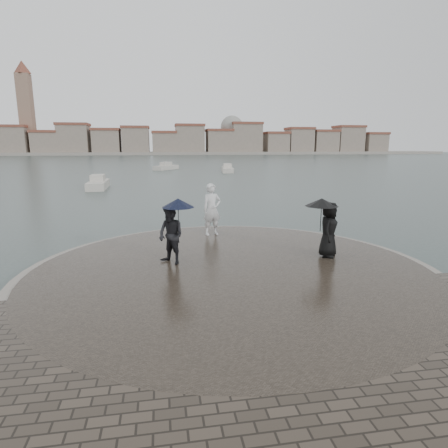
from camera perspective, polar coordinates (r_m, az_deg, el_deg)
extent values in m
plane|color=#2B3835|center=(8.43, 5.66, -16.51)|extent=(400.00, 400.00, 0.00)
cylinder|color=gray|center=(11.49, 1.09, -7.63)|extent=(12.50, 12.50, 0.32)
cylinder|color=#2D261E|center=(11.48, 1.09, -7.54)|extent=(11.90, 11.90, 0.36)
imported|color=silver|center=(15.37, -1.85, 2.24)|extent=(0.88, 0.68, 2.13)
imported|color=black|center=(11.72, -8.10, -1.71)|extent=(1.10, 1.11, 1.81)
cylinder|color=black|center=(11.73, -6.96, 0.55)|extent=(0.02, 0.02, 0.90)
cone|color=black|center=(11.64, -7.02, 3.21)|extent=(1.02, 1.02, 0.28)
imported|color=black|center=(12.81, 15.65, -0.83)|extent=(0.98, 1.07, 1.83)
cylinder|color=black|center=(12.72, 14.54, 0.91)|extent=(0.02, 0.02, 0.90)
cone|color=black|center=(12.64, 14.66, 3.23)|extent=(1.11, 1.11, 0.26)
cube|color=gray|center=(170.19, -9.03, 10.61)|extent=(260.00, 20.00, 1.20)
cube|color=gray|center=(176.92, -29.26, 10.90)|extent=(11.00, 10.00, 11.00)
cube|color=brown|center=(177.07, -29.46, 12.83)|extent=(11.60, 10.60, 1.00)
cube|color=gray|center=(173.35, -25.43, 10.94)|extent=(10.00, 10.00, 9.00)
cube|color=brown|center=(173.44, -25.58, 12.58)|extent=(10.60, 10.60, 1.00)
cube|color=gray|center=(170.78, -21.85, 11.74)|extent=(12.00, 10.00, 12.00)
cube|color=brown|center=(170.98, -22.03, 13.91)|extent=(12.60, 10.60, 1.00)
cube|color=gray|center=(168.58, -17.42, 11.70)|extent=(11.00, 10.00, 10.00)
cube|color=brown|center=(168.71, -17.54, 13.57)|extent=(11.60, 10.60, 1.00)
cube|color=gray|center=(167.45, -13.27, 12.10)|extent=(11.00, 10.00, 11.00)
cube|color=brown|center=(167.61, -13.37, 14.15)|extent=(11.60, 10.60, 1.00)
cube|color=gray|center=(167.15, -9.06, 11.92)|extent=(10.00, 10.00, 9.00)
cube|color=brown|center=(167.24, -9.12, 13.63)|extent=(10.60, 10.60, 1.00)
cube|color=gray|center=(167.66, -5.23, 12.53)|extent=(12.00, 10.00, 12.00)
cube|color=brown|center=(167.86, -5.27, 14.75)|extent=(12.60, 10.60, 1.00)
cube|color=gray|center=(169.16, -0.72, 12.23)|extent=(11.00, 10.00, 10.00)
cube|color=brown|center=(169.28, -0.73, 14.10)|extent=(11.60, 10.60, 1.00)
cube|color=gray|center=(171.43, 3.34, 12.71)|extent=(13.00, 10.00, 13.00)
cube|color=brown|center=(171.67, 3.37, 15.05)|extent=(13.60, 10.60, 1.00)
cube|color=gray|center=(175.05, 7.90, 11.95)|extent=(10.00, 10.00, 9.00)
cube|color=brown|center=(175.13, 7.95, 13.58)|extent=(10.60, 10.60, 1.00)
cube|color=gray|center=(178.63, 11.36, 12.15)|extent=(11.00, 10.00, 11.00)
cube|color=brown|center=(178.78, 11.44, 14.07)|extent=(11.60, 10.60, 1.00)
cube|color=gray|center=(183.20, 14.94, 11.82)|extent=(11.00, 10.00, 10.00)
cube|color=brown|center=(183.32, 15.03, 13.53)|extent=(11.60, 10.60, 1.00)
cube|color=gray|center=(188.44, 18.36, 11.92)|extent=(12.00, 10.00, 12.00)
cube|color=brown|center=(188.62, 18.49, 13.89)|extent=(12.60, 10.60, 1.00)
cube|color=gray|center=(194.78, 21.78, 11.22)|extent=(10.00, 10.00, 9.00)
cube|color=brown|center=(194.85, 21.89, 12.68)|extent=(10.60, 10.60, 1.00)
cube|color=#846654|center=(177.65, -27.83, 14.44)|extent=(5.00, 5.00, 32.00)
cone|color=brown|center=(179.85, -28.44, 20.31)|extent=(6.80, 6.80, 5.00)
sphere|color=gray|center=(172.33, 1.20, 14.55)|extent=(10.00, 10.00, 10.00)
cube|color=beige|center=(63.95, -8.81, 8.40)|extent=(4.43, 5.44, 0.90)
cube|color=beige|center=(63.92, -8.83, 8.93)|extent=(2.12, 2.33, 0.90)
cube|color=beige|center=(57.50, 0.51, 8.16)|extent=(2.22, 5.65, 0.90)
cube|color=beige|center=(57.47, 0.51, 8.75)|extent=(1.42, 2.12, 0.90)
cube|color=beige|center=(37.55, -18.61, 5.54)|extent=(1.77, 5.55, 0.90)
cube|color=beige|center=(37.49, -18.67, 6.46)|extent=(1.26, 2.04, 0.90)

